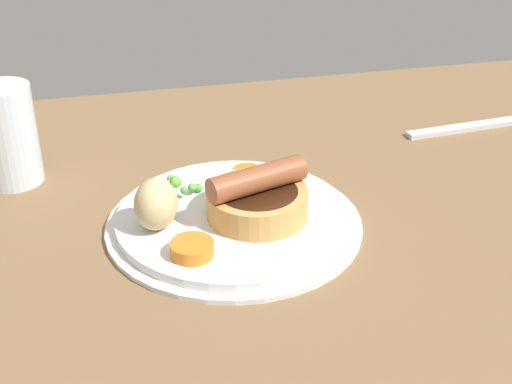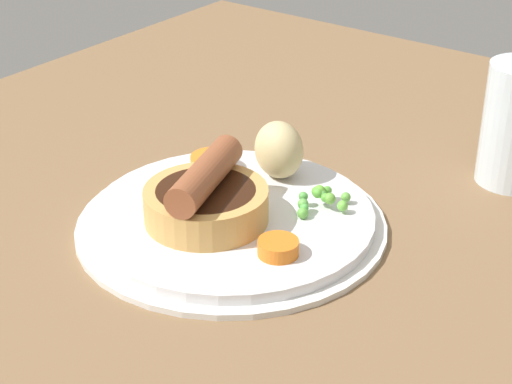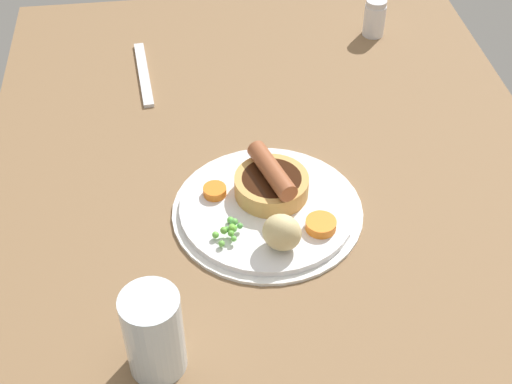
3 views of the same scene
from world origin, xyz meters
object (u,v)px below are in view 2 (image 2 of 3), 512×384
Objects in this scene: pea_pile at (320,198)px; carrot_slice_0 at (213,163)px; carrot_slice_1 at (278,248)px; sausage_pudding at (206,199)px; dinner_plate at (231,221)px; potato_chunk_0 at (279,150)px.

pea_pile is 11.37cm from carrot_slice_0.
pea_pile reaches higher than carrot_slice_1.
sausage_pudding is 8.90cm from carrot_slice_0.
carrot_slice_0 and carrot_slice_1 have the same top height.
carrot_slice_0 is (-5.01, -6.00, 1.46)cm from dinner_plate.
dinner_plate is 5.11× the size of pea_pile.
pea_pile reaches higher than carrot_slice_0.
pea_pile is at bearing 131.24° from dinner_plate.
dinner_plate is 3.54cm from sausage_pudding.
carrot_slice_1 is at bearing 67.08° from sausage_pudding.
carrot_slice_0 is at bearing -121.87° from carrot_slice_1.
pea_pile is 7.62cm from carrot_slice_1.
potato_chunk_0 is at bearing 161.78° from sausage_pudding.
potato_chunk_0 is 12.70cm from carrot_slice_1.
sausage_pudding is 2.60× the size of carrot_slice_0.
dinner_plate is at bearing 5.17° from potato_chunk_0.
dinner_plate is 8.17cm from potato_chunk_0.
dinner_plate is 2.47× the size of sausage_pudding.
carrot_slice_0 is at bearing -129.85° from dinner_plate.
potato_chunk_0 is (-7.44, -0.67, 3.31)cm from dinner_plate.
potato_chunk_0 is (-9.54, 0.13, 0.58)cm from sausage_pudding.
sausage_pudding is 3.30× the size of carrot_slice_1.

